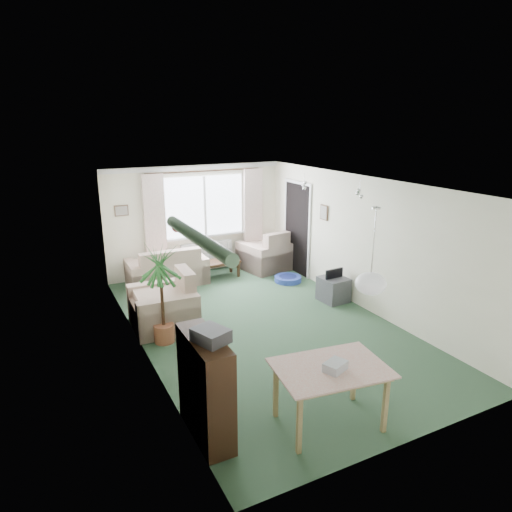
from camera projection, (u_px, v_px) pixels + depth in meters
name	position (u px, v px, depth m)	size (l,w,h in m)	color
ground	(264.00, 326.00, 7.67)	(6.50, 6.50, 0.00)	#2C4932
window	(204.00, 206.00, 10.09)	(1.80, 0.03, 1.30)	white
curtain_rod	(205.00, 171.00, 9.80)	(2.60, 0.03, 0.03)	black
curtain_left	(155.00, 222.00, 9.57)	(0.45, 0.08, 2.00)	beige
curtain_right	(253.00, 212.00, 10.56)	(0.45, 0.08, 2.00)	beige
radiator	(207.00, 254.00, 10.37)	(1.20, 0.10, 0.55)	white
doorway	(297.00, 229.00, 10.12)	(0.03, 0.95, 2.00)	black
pendant_lamp	(371.00, 284.00, 5.36)	(0.36, 0.36, 0.36)	white
tinsel_garland	(197.00, 238.00, 4.22)	(1.60, 1.60, 0.12)	#196626
bauble_cluster_a	(304.00, 183.00, 8.36)	(0.20, 0.20, 0.20)	silver
bauble_cluster_b	(360.00, 190.00, 7.46)	(0.20, 0.20, 0.20)	silver
wall_picture_back	(121.00, 211.00, 9.29)	(0.28, 0.03, 0.22)	brown
wall_picture_right	(324.00, 212.00, 9.10)	(0.03, 0.24, 0.30)	brown
sofa	(167.00, 265.00, 9.53)	(1.61, 0.85, 0.81)	tan
armchair_corner	(266.00, 249.00, 10.50)	(1.03, 0.98, 0.92)	beige
armchair_left	(163.00, 300.00, 7.54)	(1.06, 1.00, 0.95)	#B9AB8C
coffee_table	(220.00, 269.00, 10.00)	(0.83, 0.46, 0.38)	black
photo_frame	(223.00, 257.00, 9.96)	(0.12, 0.02, 0.16)	brown
bookshelf	(205.00, 387.00, 4.87)	(0.32, 0.96, 1.17)	black
hifi_box	(211.00, 335.00, 4.61)	(0.28, 0.35, 0.14)	#39383D
houseplant	(162.00, 295.00, 6.90)	(0.67, 0.67, 1.57)	#1C5327
dining_table	(329.00, 397.00, 5.11)	(1.13, 0.75, 0.71)	tan
gift_box	(335.00, 367.00, 4.92)	(0.25, 0.18, 0.12)	#B8B9C3
tv_cube	(333.00, 289.00, 8.67)	(0.46, 0.51, 0.46)	#323136
pet_bed	(288.00, 279.00, 9.76)	(0.57, 0.57, 0.11)	navy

